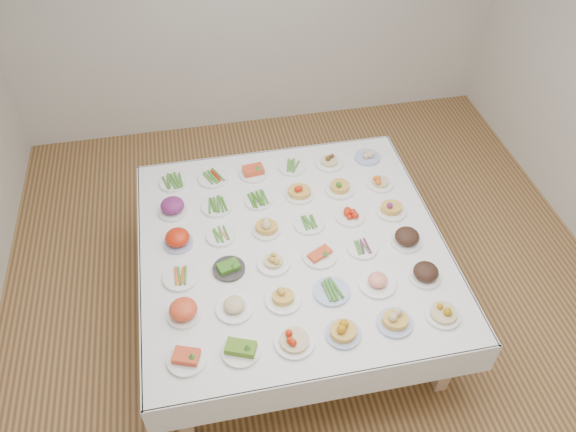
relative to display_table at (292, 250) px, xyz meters
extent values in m
plane|color=#A07942|center=(0.17, 0.10, -0.68)|extent=(5.00, 5.00, 0.00)
cube|color=white|center=(0.00, 0.00, 0.04)|extent=(2.15, 2.15, 0.06)
cube|color=white|center=(0.00, 1.08, -0.07)|extent=(2.17, 0.01, 0.28)
cube|color=white|center=(0.00, -1.08, -0.07)|extent=(2.17, 0.02, 0.28)
cube|color=white|center=(1.08, 0.00, -0.07)|extent=(0.01, 2.17, 0.28)
cube|color=white|center=(-1.08, 0.00, -0.07)|extent=(0.02, 2.17, 0.28)
cube|color=tan|center=(-0.90, -0.90, -0.34)|extent=(0.09, 0.09, 0.69)
cube|color=tan|center=(0.90, -0.90, -0.34)|extent=(0.09, 0.09, 0.69)
cube|color=tan|center=(-0.90, 0.90, -0.34)|extent=(0.09, 0.09, 0.69)
cube|color=tan|center=(0.90, 0.90, -0.34)|extent=(0.09, 0.09, 0.69)
cylinder|color=white|center=(-0.81, -0.80, 0.08)|extent=(0.24, 0.24, 0.02)
cylinder|color=white|center=(-0.48, -0.81, 0.08)|extent=(0.23, 0.23, 0.02)
cylinder|color=white|center=(-0.15, -0.81, 0.08)|extent=(0.24, 0.24, 0.02)
cylinder|color=#4C66B2|center=(0.15, -0.82, 0.08)|extent=(0.22, 0.22, 0.02)
cylinder|color=#4C66B2|center=(0.49, -0.80, 0.08)|extent=(0.22, 0.22, 0.02)
cylinder|color=white|center=(0.81, -0.80, 0.08)|extent=(0.22, 0.22, 0.02)
cylinder|color=white|center=(-0.80, -0.47, 0.08)|extent=(0.22, 0.22, 0.02)
cylinder|color=white|center=(-0.48, -0.49, 0.08)|extent=(0.24, 0.24, 0.02)
cylinder|color=white|center=(-0.16, -0.49, 0.08)|extent=(0.23, 0.23, 0.02)
cylinder|color=#4C66B2|center=(0.17, -0.48, 0.08)|extent=(0.24, 0.24, 0.02)
cylinder|color=white|center=(0.48, -0.48, 0.08)|extent=(0.24, 0.24, 0.02)
cylinder|color=white|center=(0.81, -0.48, 0.08)|extent=(0.21, 0.21, 0.02)
cylinder|color=white|center=(-0.80, -0.17, 0.08)|extent=(0.24, 0.24, 0.02)
cylinder|color=#2D2A28|center=(-0.47, -0.16, 0.08)|extent=(0.22, 0.22, 0.02)
cylinder|color=white|center=(-0.17, -0.17, 0.08)|extent=(0.23, 0.23, 0.02)
cylinder|color=white|center=(0.16, -0.17, 0.08)|extent=(0.23, 0.23, 0.02)
cylinder|color=white|center=(0.47, -0.15, 0.08)|extent=(0.21, 0.21, 0.02)
cylinder|color=white|center=(0.80, -0.16, 0.08)|extent=(0.22, 0.22, 0.02)
cylinder|color=#4C66B2|center=(-0.80, 0.15, 0.08)|extent=(0.21, 0.21, 0.02)
cylinder|color=white|center=(-0.49, 0.16, 0.08)|extent=(0.21, 0.21, 0.02)
cylinder|color=white|center=(-0.16, 0.15, 0.08)|extent=(0.21, 0.21, 0.02)
cylinder|color=white|center=(0.16, 0.16, 0.08)|extent=(0.23, 0.23, 0.02)
cylinder|color=white|center=(0.48, 0.17, 0.08)|extent=(0.22, 0.22, 0.02)
cylinder|color=white|center=(0.80, 0.17, 0.08)|extent=(0.23, 0.23, 0.02)
cylinder|color=white|center=(-0.82, 0.49, 0.08)|extent=(0.22, 0.22, 0.02)
cylinder|color=white|center=(-0.49, 0.47, 0.08)|extent=(0.24, 0.24, 0.02)
cylinder|color=white|center=(-0.17, 0.48, 0.08)|extent=(0.21, 0.21, 0.02)
cylinder|color=white|center=(0.16, 0.48, 0.08)|extent=(0.22, 0.22, 0.02)
cylinder|color=white|center=(0.48, 0.47, 0.08)|extent=(0.23, 0.23, 0.02)
cylinder|color=white|center=(0.81, 0.47, 0.08)|extent=(0.21, 0.21, 0.02)
cylinder|color=white|center=(-0.80, 0.81, 0.08)|extent=(0.22, 0.22, 0.02)
cylinder|color=white|center=(-0.48, 0.80, 0.08)|extent=(0.24, 0.24, 0.02)
cylinder|color=white|center=(-0.16, 0.80, 0.08)|extent=(0.22, 0.22, 0.02)
cylinder|color=white|center=(0.17, 0.81, 0.08)|extent=(0.22, 0.22, 0.02)
cylinder|color=white|center=(0.48, 0.80, 0.08)|extent=(0.23, 0.23, 0.02)
cylinder|color=#4C66B2|center=(0.81, 0.81, 0.08)|extent=(0.21, 0.21, 0.02)
camera|label=1|loc=(-0.56, -2.64, 3.04)|focal=35.00mm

